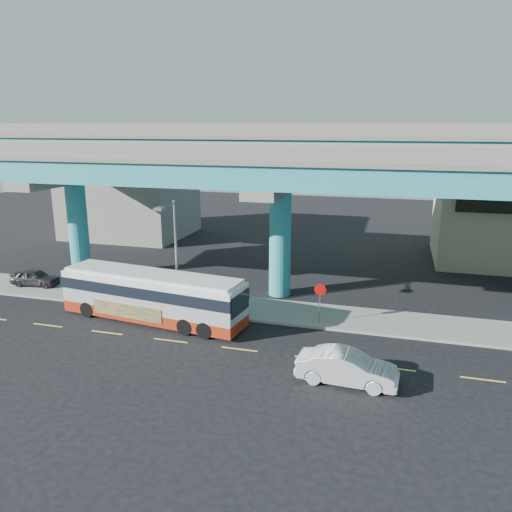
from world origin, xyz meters
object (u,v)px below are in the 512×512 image
(stop_sign, at_px, (320,295))
(street_lamp, at_px, (172,241))
(transit_bus, at_px, (152,295))
(parked_car, at_px, (35,277))
(sedan, at_px, (347,368))

(stop_sign, bearing_deg, street_lamp, -160.53)
(street_lamp, bearing_deg, transit_bus, -121.98)
(parked_car, bearing_deg, stop_sign, -99.88)
(transit_bus, height_order, stop_sign, transit_bus)
(sedan, relative_size, street_lamp, 0.67)
(transit_bus, height_order, sedan, transit_bus)
(sedan, height_order, stop_sign, stop_sign)
(transit_bus, height_order, parked_car, transit_bus)
(transit_bus, xyz_separation_m, sedan, (12.14, -4.50, -0.89))
(transit_bus, bearing_deg, stop_sign, 19.02)
(transit_bus, bearing_deg, parked_car, 170.35)
(street_lamp, height_order, stop_sign, street_lamp)
(sedan, bearing_deg, stop_sign, 22.80)
(parked_car, xyz_separation_m, stop_sign, (21.19, -1.45, 1.14))
(transit_bus, xyz_separation_m, stop_sign, (9.85, 2.03, 0.24))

